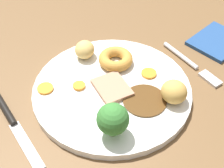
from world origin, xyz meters
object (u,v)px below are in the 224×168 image
Objects in this scene: yorkshire_pudding at (116,59)px; carrot_coin_back at (79,86)px; broccoli_floret at (113,119)px; fork at (192,65)px; dinner_plate at (112,91)px; knife at (12,121)px; roast_potato_right at (85,50)px; roast_potato_left at (174,92)px; meat_slice_main at (112,88)px; carrot_coin_side at (45,88)px; folded_napkin at (217,41)px; carrot_coin_front at (149,73)px.

yorkshire_pudding is 2.93× the size of carrot_coin_back.
fork is at bearing -165.19° from broccoli_floret.
dinner_plate reaches higher than knife.
yorkshire_pudding is at bearing 128.12° from roast_potato_right.
roast_potato_left is at bearing 131.30° from dinner_plate.
broccoli_floret is at bearing 45.11° from knife.
meat_slice_main is 10.31cm from broccoli_floret.
carrot_coin_side is 0.27× the size of folded_napkin.
carrot_coin_front is (-0.55, -7.45, -1.79)cm from roast_potato_left.
dinner_plate is 4.25× the size of meat_slice_main.
knife is (13.00, 0.11, -1.19)cm from carrot_coin_back.
carrot_coin_front is 19.37cm from carrot_coin_side.
meat_slice_main is 7.26cm from yorkshire_pudding.
roast_potato_right is 11.47cm from carrot_coin_side.
broccoli_floret reaches higher than roast_potato_right.
meat_slice_main reaches higher than knife.
carrot_coin_front is (-3.44, 6.12, -0.84)cm from yorkshire_pudding.
carrot_coin_side is 0.19× the size of fork.
roast_potato_left is (-7.24, 8.25, 2.71)cm from dinner_plate.
fork is 1.39× the size of folded_napkin.
dinner_plate is at bearing -5.82° from carrot_coin_front.
carrot_coin_back is at bearing -39.40° from meat_slice_main.
broccoli_floret is 17.77cm from knife.
carrot_coin_front is 19.52cm from folded_napkin.
broccoli_floret is at bearing 107.67° from carrot_coin_side.
broccoli_floret is 34.19cm from folded_napkin.
carrot_coin_front is 1.27× the size of carrot_coin_back.
carrot_coin_side is at bearing -21.51° from carrot_coin_front.
dinner_plate is at bearing -122.61° from broccoli_floret.
broccoli_floret reaches higher than dinner_plate.
yorkshire_pudding reaches higher than knife.
carrot_coin_side is (5.39, -2.79, -0.04)cm from carrot_coin_back.
knife is (12.35, -11.98, -4.47)cm from broccoli_floret.
yorkshire_pudding is 9.39cm from carrot_coin_back.
fork is (-27.71, 8.80, -1.22)cm from carrot_coin_side.
fork is at bearing 171.87° from dinner_plate.
yorkshire_pudding reaches higher than meat_slice_main.
carrot_coin_back and carrot_coin_side have the same top height.
carrot_coin_back reaches higher than folded_napkin.
roast_potato_right is 13.48cm from carrot_coin_front.
knife is at bearing 4.94° from yorkshire_pudding.
carrot_coin_side is at bearing 20.95° from roast_potato_right.
carrot_coin_back is 0.12× the size of knife.
yorkshire_pudding is at bearing 94.19° from knife.
meat_slice_main is 2.32× the size of carrot_coin_side.
carrot_coin_front is 26.00cm from knife.
yorkshire_pudding is at bearing -12.65° from folded_napkin.
knife is (7.61, 2.90, -1.15)cm from carrot_coin_side.
knife is 1.68× the size of folded_napkin.
meat_slice_main is 2.36× the size of carrot_coin_front.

